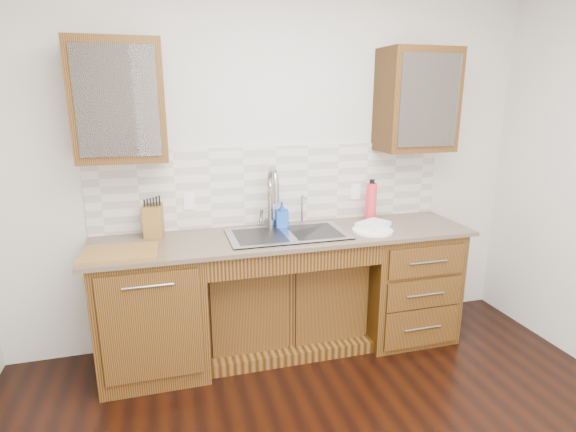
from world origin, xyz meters
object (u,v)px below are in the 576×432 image
object	(u,v)px
plate	(373,230)
knife_block	(154,220)
cutting_board	(119,253)
water_bottle	(371,202)
soap_bottle	(282,215)

from	to	relation	value
plate	knife_block	bearing A→B (deg)	167.51
cutting_board	plate	bearing A→B (deg)	0.78
plate	water_bottle	bearing A→B (deg)	67.58
plate	cutting_board	distance (m)	1.72
plate	knife_block	world-z (taller)	knife_block
water_bottle	cutting_board	distance (m)	1.86
water_bottle	knife_block	xyz separation A→B (m)	(-1.63, 0.07, -0.04)
cutting_board	soap_bottle	bearing A→B (deg)	14.94
plate	knife_block	xyz separation A→B (m)	(-1.52, 0.34, 0.10)
soap_bottle	knife_block	world-z (taller)	knife_block
soap_bottle	cutting_board	bearing A→B (deg)	-160.37
knife_block	cutting_board	distance (m)	0.43
soap_bottle	knife_block	distance (m)	0.91
soap_bottle	cutting_board	size ratio (longest dim) A/B	0.43
soap_bottle	plate	bearing A→B (deg)	-19.75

